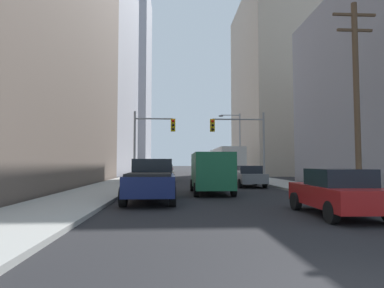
{
  "coord_description": "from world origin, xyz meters",
  "views": [
    {
      "loc": [
        -2.21,
        -3.48,
        1.7
      ],
      "look_at": [
        0.0,
        35.19,
        3.99
      ],
      "focal_mm": 30.5,
      "sensor_mm": 36.0,
      "label": 1
    }
  ],
  "objects": [
    {
      "name": "traffic_signal_near_right",
      "position": [
        3.4,
        23.55,
        4.08
      ],
      "size": [
        4.64,
        0.44,
        6.0
      ],
      "color": "gray",
      "rests_on": "ground"
    },
    {
      "name": "sedan_beige",
      "position": [
        -3.08,
        27.67,
        0.77
      ],
      "size": [
        1.95,
        4.22,
        1.52
      ],
      "color": "#C6B793",
      "rests_on": "ground"
    },
    {
      "name": "building_left_mid_office",
      "position": [
        -19.55,
        46.13,
        17.03
      ],
      "size": [
        20.7,
        28.75,
        34.05
      ],
      "primitive_type": "cube",
      "color": "#93939E",
      "rests_on": "ground"
    },
    {
      "name": "sidewalk_left",
      "position": [
        -6.53,
        50.0,
        0.07
      ],
      "size": [
        3.43,
        160.0,
        0.15
      ],
      "primitive_type": "cube",
      "color": "#9E9E99",
      "rests_on": "ground"
    },
    {
      "name": "sedan_grey",
      "position": [
        3.2,
        19.94,
        0.77
      ],
      "size": [
        1.95,
        4.23,
        1.52
      ],
      "color": "slate",
      "rests_on": "ground"
    },
    {
      "name": "street_lamp_right",
      "position": [
        5.1,
        33.9,
        4.56
      ],
      "size": [
        2.57,
        0.32,
        7.5
      ],
      "color": "gray",
      "rests_on": "ground"
    },
    {
      "name": "cargo_van_green",
      "position": [
        -0.09,
        14.78,
        1.29
      ],
      "size": [
        2.16,
        5.24,
        2.26
      ],
      "color": "#195938",
      "rests_on": "ground"
    },
    {
      "name": "building_left_far_tower",
      "position": [
        -22.0,
        87.41,
        25.2
      ],
      "size": [
        25.82,
        20.22,
        50.4
      ],
      "primitive_type": "cube",
      "color": "#93939E",
      "rests_on": "ground"
    },
    {
      "name": "traffic_signal_near_left",
      "position": [
        -3.96,
        23.55,
        4.03
      ],
      "size": [
        3.45,
        0.44,
        6.0
      ],
      "color": "gray",
      "rests_on": "ground"
    },
    {
      "name": "sedan_maroon",
      "position": [
        -3.2,
        52.93,
        0.77
      ],
      "size": [
        1.95,
        4.25,
        1.52
      ],
      "color": "maroon",
      "rests_on": "ground"
    },
    {
      "name": "sedan_red",
      "position": [
        3.1,
        6.86,
        0.77
      ],
      "size": [
        1.95,
        4.25,
        1.52
      ],
      "color": "maroon",
      "rests_on": "ground"
    },
    {
      "name": "city_bus",
      "position": [
        3.9,
        34.41,
        1.93
      ],
      "size": [
        2.67,
        11.52,
        3.4
      ],
      "color": "silver",
      "rests_on": "ground"
    },
    {
      "name": "pickup_truck_navy",
      "position": [
        -3.19,
        11.3,
        0.93
      ],
      "size": [
        2.2,
        5.44,
        1.9
      ],
      "color": "#141E4C",
      "rests_on": "ground"
    },
    {
      "name": "sedan_silver",
      "position": [
        3.08,
        45.21,
        0.77
      ],
      "size": [
        1.95,
        4.21,
        1.52
      ],
      "color": "#B7BABF",
      "rests_on": "ground"
    },
    {
      "name": "sidewalk_right",
      "position": [
        6.53,
        50.0,
        0.07
      ],
      "size": [
        3.43,
        160.0,
        0.15
      ],
      "primitive_type": "cube",
      "color": "#9E9E99",
      "rests_on": "ground"
    },
    {
      "name": "utility_pole_right",
      "position": [
        6.87,
        12.03,
        5.16
      ],
      "size": [
        2.2,
        0.28,
        9.78
      ],
      "color": "brown",
      "rests_on": "ground"
    },
    {
      "name": "building_right_mid_block",
      "position": [
        17.58,
        46.93,
        13.98
      ],
      "size": [
        17.87,
        19.83,
        27.96
      ],
      "primitive_type": "cube",
      "color": "#B7A893",
      "rests_on": "ground"
    }
  ]
}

